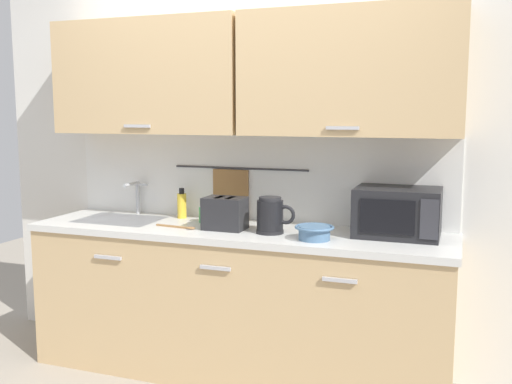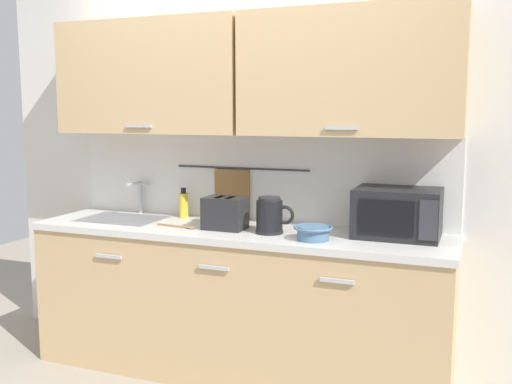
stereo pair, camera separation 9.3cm
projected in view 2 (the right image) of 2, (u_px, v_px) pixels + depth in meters
The scene contains 10 objects.
counter_unit at pixel (235, 300), 3.50m from camera, with size 2.53×0.64×0.90m.
back_wall_assembly at pixel (251, 122), 3.57m from camera, with size 3.70×0.41×2.50m.
sink_faucet at pixel (139, 193), 3.92m from camera, with size 0.09×0.17×0.22m.
microwave at pixel (397, 213), 3.19m from camera, with size 0.46×0.35×0.27m.
electric_kettle at pixel (270, 216), 3.29m from camera, with size 0.23×0.16×0.21m.
dish_soap_bottle at pixel (184, 205), 3.78m from camera, with size 0.06×0.06×0.20m.
mug_near_sink at pixel (207, 215), 3.63m from camera, with size 0.12×0.08×0.09m.
mixing_bowl at pixel (313, 232), 3.12m from camera, with size 0.21×0.21×0.08m.
toaster at pixel (225, 213), 3.41m from camera, with size 0.26×0.17×0.19m.
wooden_spoon at pixel (181, 227), 3.46m from camera, with size 0.28×0.06×0.01m.
Camera 2 is at (1.34, -2.80, 1.59)m, focal length 40.74 mm.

